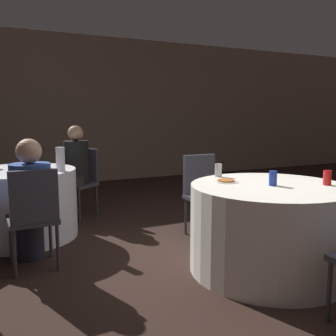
{
  "coord_description": "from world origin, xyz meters",
  "views": [
    {
      "loc": [
        -1.91,
        -2.49,
        1.31
      ],
      "look_at": [
        -0.48,
        0.53,
        0.83
      ],
      "focal_mm": 40.0,
      "sensor_mm": 36.0,
      "label": 1
    }
  ],
  "objects_px": {
    "chair_near_north": "(203,188)",
    "bottle_far": "(60,159)",
    "table_far": "(21,204)",
    "table_near": "(269,228)",
    "soda_can_silver": "(219,170)",
    "chair_far_northeast": "(82,176)",
    "person_black_shirt": "(73,173)",
    "pizza_plate_near": "(226,181)",
    "soda_can_red": "(327,178)",
    "person_blue_shirt": "(30,201)",
    "soda_can_blue": "(273,178)",
    "chair_far_south": "(33,210)"
  },
  "relations": [
    {
      "from": "chair_near_north",
      "to": "chair_far_south",
      "type": "height_order",
      "value": "same"
    },
    {
      "from": "pizza_plate_near",
      "to": "soda_can_silver",
      "type": "relative_size",
      "value": 1.76
    },
    {
      "from": "table_far",
      "to": "person_black_shirt",
      "type": "xyz_separation_m",
      "value": [
        0.66,
        0.5,
        0.22
      ]
    },
    {
      "from": "table_near",
      "to": "person_blue_shirt",
      "type": "distance_m",
      "value": 2.05
    },
    {
      "from": "table_near",
      "to": "person_blue_shirt",
      "type": "bearing_deg",
      "value": 151.25
    },
    {
      "from": "person_black_shirt",
      "to": "pizza_plate_near",
      "type": "relative_size",
      "value": 5.48
    },
    {
      "from": "chair_near_north",
      "to": "person_black_shirt",
      "type": "height_order",
      "value": "person_black_shirt"
    },
    {
      "from": "table_near",
      "to": "soda_can_blue",
      "type": "bearing_deg",
      "value": -80.59
    },
    {
      "from": "person_black_shirt",
      "to": "soda_can_silver",
      "type": "bearing_deg",
      "value": 172.08
    },
    {
      "from": "chair_far_northeast",
      "to": "pizza_plate_near",
      "type": "height_order",
      "value": "chair_far_northeast"
    },
    {
      "from": "bottle_far",
      "to": "person_blue_shirt",
      "type": "bearing_deg",
      "value": -122.3
    },
    {
      "from": "person_black_shirt",
      "to": "soda_can_blue",
      "type": "height_order",
      "value": "person_black_shirt"
    },
    {
      "from": "table_far",
      "to": "chair_near_north",
      "type": "xyz_separation_m",
      "value": [
        1.81,
        -0.74,
        0.16
      ]
    },
    {
      "from": "person_black_shirt",
      "to": "soda_can_blue",
      "type": "distance_m",
      "value": 2.62
    },
    {
      "from": "person_black_shirt",
      "to": "pizza_plate_near",
      "type": "bearing_deg",
      "value": 166.77
    },
    {
      "from": "chair_near_north",
      "to": "soda_can_red",
      "type": "xyz_separation_m",
      "value": [
        0.43,
        -1.27,
        0.27
      ]
    },
    {
      "from": "chair_near_north",
      "to": "soda_can_silver",
      "type": "bearing_deg",
      "value": 73.86
    },
    {
      "from": "chair_far_northeast",
      "to": "person_black_shirt",
      "type": "xyz_separation_m",
      "value": [
        -0.13,
        -0.1,
        0.06
      ]
    },
    {
      "from": "person_blue_shirt",
      "to": "soda_can_silver",
      "type": "distance_m",
      "value": 1.71
    },
    {
      "from": "table_far",
      "to": "bottle_far",
      "type": "bearing_deg",
      "value": -34.02
    },
    {
      "from": "pizza_plate_near",
      "to": "soda_can_red",
      "type": "xyz_separation_m",
      "value": [
        0.67,
        -0.48,
        0.05
      ]
    },
    {
      "from": "table_far",
      "to": "person_blue_shirt",
      "type": "bearing_deg",
      "value": -88.08
    },
    {
      "from": "soda_can_red",
      "to": "pizza_plate_near",
      "type": "bearing_deg",
      "value": 144.3
    },
    {
      "from": "table_near",
      "to": "chair_far_northeast",
      "type": "distance_m",
      "value": 2.63
    },
    {
      "from": "pizza_plate_near",
      "to": "soda_can_silver",
      "type": "height_order",
      "value": "soda_can_silver"
    },
    {
      "from": "table_near",
      "to": "person_black_shirt",
      "type": "xyz_separation_m",
      "value": [
        -1.16,
        2.31,
        0.22
      ]
    },
    {
      "from": "table_near",
      "to": "table_far",
      "type": "distance_m",
      "value": 2.57
    },
    {
      "from": "chair_far_northeast",
      "to": "chair_far_south",
      "type": "bearing_deg",
      "value": 117.23
    },
    {
      "from": "person_black_shirt",
      "to": "bottle_far",
      "type": "height_order",
      "value": "person_black_shirt"
    },
    {
      "from": "pizza_plate_near",
      "to": "bottle_far",
      "type": "relative_size",
      "value": 0.87
    },
    {
      "from": "chair_near_north",
      "to": "bottle_far",
      "type": "xyz_separation_m",
      "value": [
        -1.43,
        0.48,
        0.33
      ]
    },
    {
      "from": "chair_near_north",
      "to": "person_black_shirt",
      "type": "xyz_separation_m",
      "value": [
        -1.16,
        1.24,
        0.06
      ]
    },
    {
      "from": "table_near",
      "to": "soda_can_silver",
      "type": "xyz_separation_m",
      "value": [
        -0.16,
        0.54,
        0.43
      ]
    },
    {
      "from": "person_black_shirt",
      "to": "soda_can_blue",
      "type": "relative_size",
      "value": 9.66
    },
    {
      "from": "chair_near_north",
      "to": "person_blue_shirt",
      "type": "height_order",
      "value": "person_blue_shirt"
    },
    {
      "from": "table_far",
      "to": "bottle_far",
      "type": "height_order",
      "value": "bottle_far"
    },
    {
      "from": "table_far",
      "to": "chair_far_south",
      "type": "distance_m",
      "value": 1.0
    },
    {
      "from": "chair_far_south",
      "to": "soda_can_silver",
      "type": "height_order",
      "value": "chair_far_south"
    },
    {
      "from": "table_far",
      "to": "pizza_plate_near",
      "type": "distance_m",
      "value": 2.22
    },
    {
      "from": "person_black_shirt",
      "to": "soda_can_blue",
      "type": "xyz_separation_m",
      "value": [
        1.17,
        -2.34,
        0.21
      ]
    },
    {
      "from": "soda_can_silver",
      "to": "soda_can_red",
      "type": "relative_size",
      "value": 1.0
    },
    {
      "from": "chair_far_northeast",
      "to": "pizza_plate_near",
      "type": "distance_m",
      "value": 2.28
    },
    {
      "from": "chair_near_north",
      "to": "bottle_far",
      "type": "height_order",
      "value": "bottle_far"
    },
    {
      "from": "pizza_plate_near",
      "to": "soda_can_silver",
      "type": "distance_m",
      "value": 0.28
    },
    {
      "from": "chair_far_south",
      "to": "soda_can_blue",
      "type": "xyz_separation_m",
      "value": [
        1.79,
        -0.84,
        0.27
      ]
    },
    {
      "from": "person_black_shirt",
      "to": "bottle_far",
      "type": "xyz_separation_m",
      "value": [
        -0.27,
        -0.76,
        0.27
      ]
    },
    {
      "from": "table_near",
      "to": "table_far",
      "type": "relative_size",
      "value": 1.14
    },
    {
      "from": "table_near",
      "to": "chair_far_south",
      "type": "height_order",
      "value": "chair_far_south"
    },
    {
      "from": "table_far",
      "to": "person_black_shirt",
      "type": "relative_size",
      "value": 0.98
    },
    {
      "from": "pizza_plate_near",
      "to": "table_far",
      "type": "bearing_deg",
      "value": 135.8
    }
  ]
}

